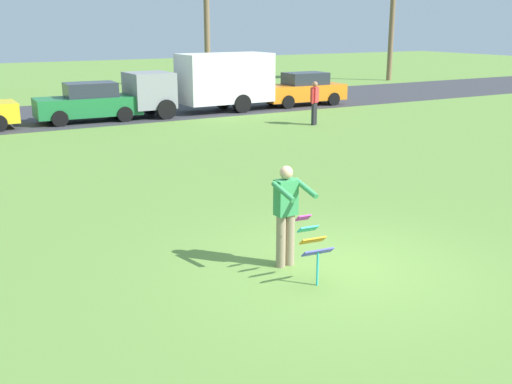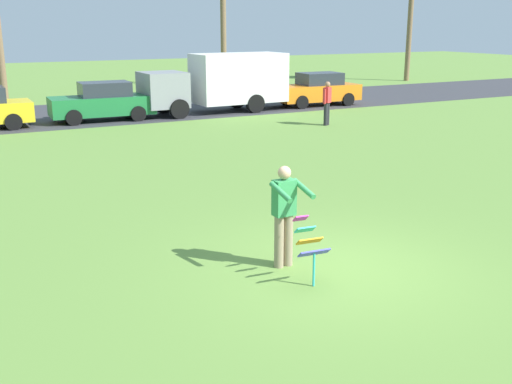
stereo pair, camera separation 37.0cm
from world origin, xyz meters
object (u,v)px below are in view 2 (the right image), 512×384
object	(u,v)px
parked_truck_grey_van	(223,81)
person_walker_near	(327,102)
parked_car_orange	(317,90)
person_kite_flyer	(285,212)
parked_car_green	(103,102)
kite_held	(309,242)

from	to	relation	value
parked_truck_grey_van	person_walker_near	bearing A→B (deg)	-68.06
parked_truck_grey_van	parked_car_orange	bearing A→B (deg)	-0.01
person_walker_near	parked_car_orange	bearing A→B (deg)	60.55
person_kite_flyer	parked_car_orange	bearing A→B (deg)	55.55
person_kite_flyer	parked_car_green	size ratio (longest dim) A/B	0.41
parked_car_green	parked_car_orange	bearing A→B (deg)	0.00
person_walker_near	parked_car_green	bearing A→B (deg)	145.23
person_kite_flyer	parked_car_green	bearing A→B (deg)	85.82
parked_truck_grey_van	person_walker_near	distance (m)	5.73
kite_held	parked_truck_grey_van	bearing A→B (deg)	69.54
person_kite_flyer	parked_truck_grey_van	distance (m)	18.60
kite_held	person_walker_near	size ratio (longest dim) A/B	0.59
person_kite_flyer	parked_car_orange	world-z (taller)	person_kite_flyer
parked_car_green	parked_car_orange	distance (m)	10.61
person_kite_flyer	parked_car_green	world-z (taller)	person_kite_flyer
parked_car_green	person_walker_near	distance (m)	9.28
kite_held	person_walker_near	bearing A→B (deg)	55.21
kite_held	parked_truck_grey_van	distance (m)	19.30
parked_car_orange	person_walker_near	bearing A→B (deg)	-119.45
kite_held	parked_truck_grey_van	size ratio (longest dim) A/B	0.15
parked_truck_grey_van	person_walker_near	size ratio (longest dim) A/B	3.90
person_walker_near	kite_held	bearing A→B (deg)	-124.79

